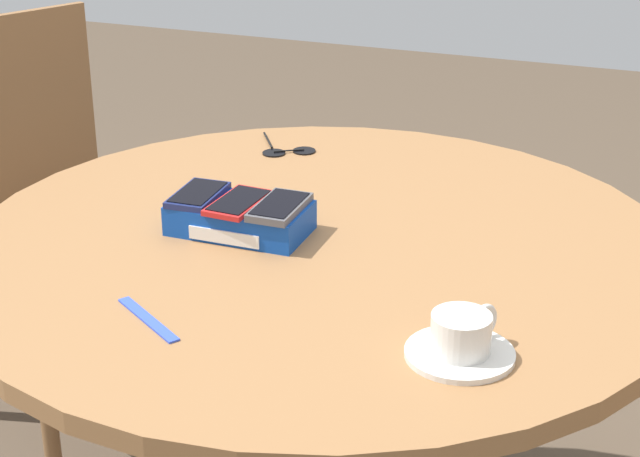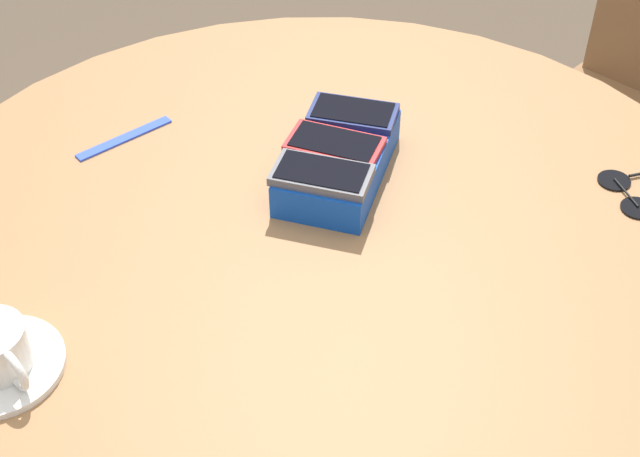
% 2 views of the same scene
% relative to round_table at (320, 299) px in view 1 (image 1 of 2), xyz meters
% --- Properties ---
extents(round_table, '(1.13, 1.13, 0.74)m').
position_rel_round_table_xyz_m(round_table, '(0.00, 0.00, 0.00)').
color(round_table, '#2D2D2D').
rests_on(round_table, ground_plane).
extents(phone_box, '(0.22, 0.12, 0.05)m').
position_rel_round_table_xyz_m(phone_box, '(-0.13, -0.01, 0.13)').
color(phone_box, '#0F42AD').
rests_on(phone_box, round_table).
extents(phone_navy, '(0.07, 0.12, 0.01)m').
position_rel_round_table_xyz_m(phone_navy, '(-0.20, -0.01, 0.16)').
color(phone_navy, navy).
rests_on(phone_navy, phone_box).
extents(phone_red, '(0.07, 0.13, 0.01)m').
position_rel_round_table_xyz_m(phone_red, '(-0.13, -0.02, 0.16)').
color(phone_red, red).
rests_on(phone_red, phone_box).
extents(phone_gray, '(0.07, 0.12, 0.01)m').
position_rel_round_table_xyz_m(phone_gray, '(-0.06, -0.02, 0.16)').
color(phone_gray, '#515156').
rests_on(phone_gray, phone_box).
extents(saucer, '(0.14, 0.14, 0.01)m').
position_rel_round_table_xyz_m(saucer, '(0.29, -0.27, 0.11)').
color(saucer, silver).
rests_on(saucer, round_table).
extents(coffee_cup, '(0.08, 0.10, 0.05)m').
position_rel_round_table_xyz_m(coffee_cup, '(0.29, -0.27, 0.14)').
color(coffee_cup, silver).
rests_on(coffee_cup, saucer).
extents(lanyard_strap, '(0.13, 0.09, 0.00)m').
position_rel_round_table_xyz_m(lanyard_strap, '(-0.12, -0.32, 0.11)').
color(lanyard_strap, blue).
rests_on(lanyard_strap, round_table).
extents(sunglasses, '(0.13, 0.12, 0.01)m').
position_rel_round_table_xyz_m(sunglasses, '(-0.20, 0.36, 0.11)').
color(sunglasses, black).
rests_on(sunglasses, round_table).
extents(chair_far_side, '(0.55, 0.55, 0.93)m').
position_rel_round_table_xyz_m(chair_far_side, '(-0.80, 0.42, -0.16)').
color(chair_far_side, brown).
rests_on(chair_far_side, ground_plane).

